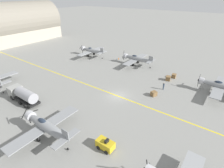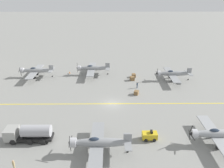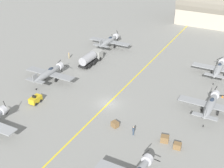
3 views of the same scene
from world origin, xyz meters
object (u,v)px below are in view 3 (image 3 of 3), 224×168
airplane_mid_left (49,73)px  supply_crate_mid_lane (115,124)px  supply_crate_by_tanker (177,146)px  ground_crew_walking (133,130)px  traffic_cone (222,96)px  supply_crate_outboard (165,139)px  fuel_tanker (91,58)px  ground_crew_inspecting (69,55)px  airplane_mid_right (211,105)px  airplane_far_right (219,68)px  tow_tractor (35,99)px  airplane_far_left (109,41)px

airplane_mid_left → supply_crate_mid_lane: (20.73, -8.27, -1.51)m
supply_crate_by_tanker → ground_crew_walking: bearing=-179.0°
traffic_cone → supply_crate_by_tanker: bearing=-99.6°
ground_crew_walking → supply_crate_outboard: 5.32m
supply_crate_mid_lane → fuel_tanker: bearing=130.3°
ground_crew_inspecting → supply_crate_mid_lane: size_ratio=1.38×
supply_crate_mid_lane → airplane_mid_right: bearing=40.7°
ground_crew_walking → supply_crate_mid_lane: bearing=170.5°
supply_crate_outboard → airplane_far_right: bearing=84.3°
ground_crew_walking → traffic_cone: bearing=61.0°
airplane_mid_right → airplane_mid_left: bearing=-158.6°
airplane_mid_left → airplane_far_right: size_ratio=1.00×
fuel_tanker → tow_tractor: (0.04, -20.92, -0.72)m
fuel_tanker → traffic_cone: bearing=-2.7°
supply_crate_mid_lane → supply_crate_outboard: supply_crate_outboard is taller
supply_crate_by_tanker → tow_tractor: bearing=179.8°
airplane_far_left → fuel_tanker: size_ratio=1.50×
fuel_tanker → ground_crew_inspecting: fuel_tanker is taller
ground_crew_walking → airplane_mid_right: bearing=51.5°
tow_tractor → supply_crate_mid_lane: bearing=1.3°
airplane_mid_right → ground_crew_inspecting: (-37.73, 8.82, -1.11)m
airplane_mid_left → airplane_far_right: bearing=22.7°
airplane_mid_right → traffic_cone: airplane_mid_right is taller
airplane_mid_left → airplane_mid_right: 34.56m
tow_tractor → ground_crew_inspecting: tow_tractor is taller
fuel_tanker → tow_tractor: 20.94m
airplane_far_right → airplane_mid_right: airplane_mid_right is taller
ground_crew_walking → supply_crate_by_tanker: size_ratio=1.42×
tow_tractor → airplane_mid_left: bearing=111.0°
airplane_far_right → traffic_cone: (2.84, -9.22, -1.74)m
airplane_mid_left → supply_crate_outboard: airplane_mid_left is taller
ground_crew_inspecting → traffic_cone: ground_crew_inspecting is taller
ground_crew_inspecting → supply_crate_mid_lane: 31.67m
ground_crew_inspecting → supply_crate_by_tanker: (35.48, -21.08, -0.40)m
airplane_far_right → traffic_cone: 9.80m
traffic_cone → airplane_far_left: bearing=158.7°
fuel_tanker → airplane_mid_right: bearing=-15.8°
airplane_far_left → ground_crew_walking: 39.46m
airplane_mid_right → ground_crew_walking: bearing=-112.9°
airplane_mid_left → tow_tractor: airplane_mid_left is taller
airplane_far_left → fuel_tanker: bearing=-92.4°
airplane_mid_left → supply_crate_outboard: (29.79, -8.10, -1.47)m
airplane_mid_left → supply_crate_by_tanker: bearing=-24.1°
tow_tractor → supply_crate_outboard: bearing=1.2°
fuel_tanker → supply_crate_outboard: fuel_tanker is taller
airplane_mid_right → supply_crate_by_tanker: airplane_mid_right is taller
airplane_far_right → ground_crew_inspecting: airplane_far_right is taller
airplane_far_left → airplane_mid_right: airplane_mid_right is taller
airplane_far_left → fuel_tanker: 11.44m
airplane_mid_left → airplane_mid_right: size_ratio=1.00×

